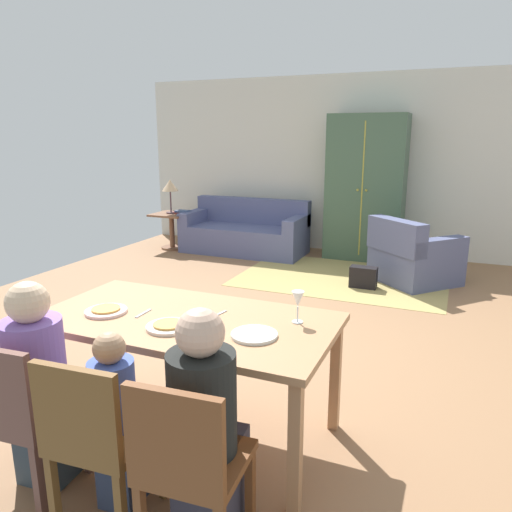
% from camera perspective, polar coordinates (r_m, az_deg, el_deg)
% --- Properties ---
extents(ground_plane, '(7.15, 6.23, 0.02)m').
position_cam_1_polar(ground_plane, '(4.99, 3.65, -7.25)').
color(ground_plane, '#926846').
extents(back_wall, '(7.15, 0.10, 2.70)m').
position_cam_1_polar(back_wall, '(7.72, 11.76, 10.40)').
color(back_wall, silver).
rests_on(back_wall, ground_plane).
extents(dining_table, '(1.75, 0.90, 0.76)m').
position_cam_1_polar(dining_table, '(2.92, -8.24, -8.50)').
color(dining_table, '#B37D53').
rests_on(dining_table, ground_plane).
extents(plate_near_man, '(0.25, 0.25, 0.02)m').
position_cam_1_polar(plate_near_man, '(3.07, -17.25, -6.23)').
color(plate_near_man, silver).
rests_on(plate_near_man, dining_table).
extents(pizza_near_man, '(0.17, 0.17, 0.01)m').
position_cam_1_polar(pizza_near_man, '(3.06, -17.27, -5.96)').
color(pizza_near_man, gold).
rests_on(pizza_near_man, plate_near_man).
extents(plate_near_child, '(0.25, 0.25, 0.02)m').
position_cam_1_polar(plate_near_child, '(2.75, -10.25, -8.19)').
color(plate_near_child, white).
rests_on(plate_near_child, dining_table).
extents(pizza_near_child, '(0.17, 0.17, 0.01)m').
position_cam_1_polar(pizza_near_child, '(2.74, -10.27, -7.90)').
color(pizza_near_child, gold).
rests_on(pizza_near_child, plate_near_child).
extents(plate_near_woman, '(0.25, 0.25, 0.02)m').
position_cam_1_polar(plate_near_woman, '(2.60, -0.21, -9.28)').
color(plate_near_woman, white).
rests_on(plate_near_woman, dining_table).
extents(wine_glass, '(0.07, 0.07, 0.19)m').
position_cam_1_polar(wine_glass, '(2.75, 4.96, -5.23)').
color(wine_glass, silver).
rests_on(wine_glass, dining_table).
extents(fork, '(0.02, 0.15, 0.01)m').
position_cam_1_polar(fork, '(2.99, -13.14, -6.60)').
color(fork, silver).
rests_on(fork, dining_table).
extents(knife, '(0.05, 0.17, 0.01)m').
position_cam_1_polar(knife, '(2.90, -4.58, -6.93)').
color(knife, silver).
rests_on(knife, dining_table).
extents(dining_chair_man, '(0.45, 0.45, 0.87)m').
position_cam_1_polar(dining_chair_man, '(2.74, -26.32, -16.03)').
color(dining_chair_man, brown).
rests_on(dining_chair_man, ground_plane).
extents(person_man, '(0.30, 0.41, 1.11)m').
position_cam_1_polar(person_man, '(2.83, -23.77, -14.21)').
color(person_man, '#32424F').
rests_on(person_man, ground_plane).
extents(dining_chair_child, '(0.45, 0.45, 0.87)m').
position_cam_1_polar(dining_chair_child, '(2.43, -18.40, -19.25)').
color(dining_chair_child, brown).
rests_on(dining_chair_child, ground_plane).
extents(person_child, '(0.22, 0.29, 0.92)m').
position_cam_1_polar(person_child, '(2.57, -15.83, -18.59)').
color(person_child, '#2F3A55').
rests_on(person_child, ground_plane).
extents(dining_chair_woman, '(0.45, 0.45, 0.87)m').
position_cam_1_polar(dining_chair_woman, '(2.19, -8.01, -22.79)').
color(dining_chair_woman, brown).
rests_on(dining_chair_woman, ground_plane).
extents(person_woman, '(0.30, 0.41, 1.11)m').
position_cam_1_polar(person_woman, '(2.30, -5.86, -19.99)').
color(person_woman, '#32313F').
rests_on(person_woman, ground_plane).
extents(area_rug, '(2.60, 1.80, 0.01)m').
position_cam_1_polar(area_rug, '(6.38, 10.09, -2.53)').
color(area_rug, tan).
rests_on(area_rug, ground_plane).
extents(couch, '(1.91, 0.86, 0.82)m').
position_cam_1_polar(couch, '(7.65, -1.24, 2.72)').
color(couch, '#515884').
rests_on(couch, ground_plane).
extents(armchair, '(1.21, 1.21, 0.82)m').
position_cam_1_polar(armchair, '(6.34, 17.97, -0.18)').
color(armchair, slate).
rests_on(armchair, ground_plane).
extents(armoire, '(1.10, 0.59, 2.10)m').
position_cam_1_polar(armoire, '(7.32, 12.81, 7.81)').
color(armoire, '#3F5B45').
rests_on(armoire, ground_plane).
extents(side_table, '(0.56, 0.56, 0.58)m').
position_cam_1_polar(side_table, '(7.97, -9.90, 3.54)').
color(side_table, brown).
rests_on(side_table, ground_plane).
extents(table_lamp, '(0.26, 0.26, 0.54)m').
position_cam_1_polar(table_lamp, '(7.89, -10.10, 8.05)').
color(table_lamp, '#513840').
rests_on(table_lamp, side_table).
extents(book_lower, '(0.22, 0.16, 0.03)m').
position_cam_1_polar(book_lower, '(7.90, -8.81, 5.08)').
color(book_lower, '#A23733').
rests_on(book_lower, side_table).
extents(book_upper, '(0.22, 0.16, 0.03)m').
position_cam_1_polar(book_upper, '(7.86, -8.62, 5.25)').
color(book_upper, '#3A4F7A').
rests_on(book_upper, book_lower).
extents(handbag, '(0.32, 0.16, 0.26)m').
position_cam_1_polar(handbag, '(6.00, 12.53, -2.46)').
color(handbag, black).
rests_on(handbag, ground_plane).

